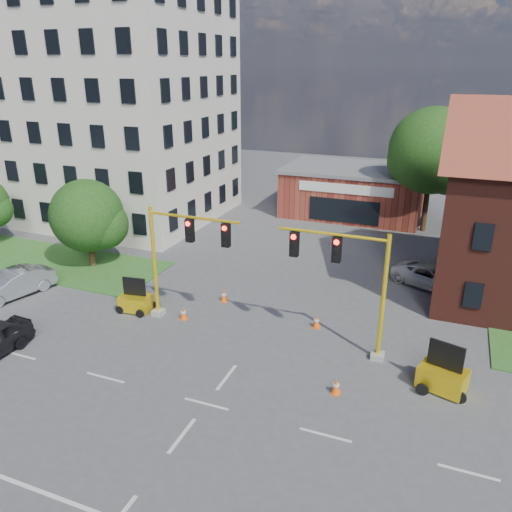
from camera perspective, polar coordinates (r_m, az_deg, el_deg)
name	(u,v)px	position (r m, az deg, el deg)	size (l,w,h in m)	color
ground	(206,404)	(21.41, -5.71, -16.47)	(120.00, 120.00, 0.00)	#4A494C
grass_verge_nw	(21,256)	(39.75, -25.29, -0.04)	(22.00, 6.00, 0.08)	#275821
lane_markings	(168,454)	(19.44, -10.01, -21.35)	(60.00, 36.00, 0.01)	silver
office_block	(109,98)	(46.41, -16.50, 16.98)	(18.40, 15.40, 20.60)	beige
brick_shop	(354,190)	(46.92, 11.10, 7.36)	(12.40, 8.40, 4.30)	maroon
tree_large	(437,154)	(42.56, 19.96, 10.85)	(7.20, 6.85, 10.04)	#342413
tree_nw_front	(91,218)	(34.92, -18.33, 4.15)	(5.07, 4.83, 6.03)	#342413
signal_mast_west	(181,253)	(26.00, -8.61, 0.38)	(5.30, 0.60, 6.20)	gray
signal_mast_east	(348,277)	(23.13, 10.49, -2.43)	(5.30, 0.60, 6.20)	gray
trailer_west	(136,301)	(28.83, -13.60, -5.04)	(1.82, 1.33, 1.93)	yellow
trailer_east	(443,376)	(23.10, 20.57, -12.73)	(2.19, 1.77, 2.16)	yellow
cone_a	(184,313)	(27.56, -8.28, -6.52)	(0.40, 0.40, 0.70)	#FF580D
cone_b	(224,296)	(29.29, -3.67, -4.58)	(0.40, 0.40, 0.70)	#FF580D
cone_c	(336,387)	(21.94, 9.13, -14.53)	(0.40, 0.40, 0.70)	#FF580D
cone_d	(316,322)	(26.65, 6.93, -7.47)	(0.40, 0.40, 0.70)	#FF580D
pickup_white	(433,277)	(32.77, 19.54, -2.26)	(2.29, 4.97, 1.38)	silver
sedan_silver_front	(13,284)	(32.97, -26.04, -2.90)	(1.70, 4.88, 1.61)	#999BA0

